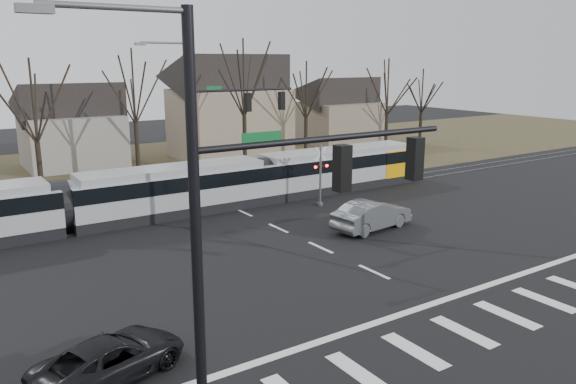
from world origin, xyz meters
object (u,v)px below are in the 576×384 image
sedan (372,215)px  suv (111,358)px  tram (171,189)px  rail_crossing_signal (320,177)px

sedan → suv: sedan is taller
sedan → suv: bearing=105.8°
tram → suv: (-8.40, -16.18, -0.98)m
tram → suv: tram is taller
tram → suv: bearing=-117.5°
tram → suv: size_ratio=7.74×
sedan → tram: bearing=34.9°
tram → rail_crossing_signal: (8.93, -3.21, 0.26)m
sedan → suv: size_ratio=1.02×
tram → sedan: (8.22, -9.02, -0.80)m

